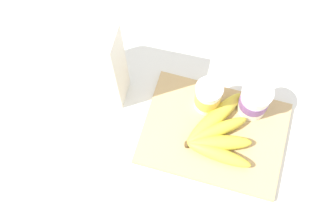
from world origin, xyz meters
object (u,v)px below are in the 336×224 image
yogurt_cup_back (254,100)px  cereal_box (82,62)px  yogurt_cup_front (208,97)px  banana_bunch (217,135)px  cutting_board (214,133)px

yogurt_cup_back → cereal_box: bearing=-173.0°
cereal_box → yogurt_cup_front: bearing=-176.9°
cereal_box → yogurt_cup_back: size_ratio=2.87×
cereal_box → banana_bunch: 0.36m
cereal_box → yogurt_cup_back: cereal_box is taller
cutting_board → cereal_box: size_ratio=1.27×
banana_bunch → cereal_box: bearing=171.9°
yogurt_cup_front → banana_bunch: bearing=-60.4°
cereal_box → yogurt_cup_back: (0.41, 0.05, -0.07)m
banana_bunch → yogurt_cup_front: bearing=119.6°
yogurt_cup_front → yogurt_cup_back: yogurt_cup_back is taller
cutting_board → cereal_box: (-0.33, 0.04, 0.13)m
cutting_board → yogurt_cup_front: bearing=118.2°
yogurt_cup_front → banana_bunch: yogurt_cup_front is taller
cutting_board → banana_bunch: bearing=-53.0°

